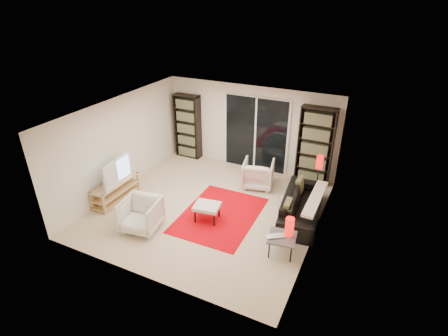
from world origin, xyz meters
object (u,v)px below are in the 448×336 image
at_px(floor_lamp, 319,167).
at_px(sofa, 302,205).
at_px(bookshelf_left, 188,126).
at_px(tv_stand, 116,190).
at_px(armchair_front, 141,215).
at_px(side_table, 282,238).
at_px(ottoman, 207,207).
at_px(bookshelf_right, 315,146).
at_px(armchair_back, 258,174).

bearing_deg(floor_lamp, sofa, -98.17).
relative_size(bookshelf_left, tv_stand, 1.46).
bearing_deg(armchair_front, sofa, 24.14).
bearing_deg(side_table, ottoman, 169.36).
xyz_separation_m(ottoman, side_table, (1.85, -0.35, 0.01)).
height_order(bookshelf_right, armchair_front, bookshelf_right).
xyz_separation_m(armchair_back, ottoman, (-0.49, -1.94, -0.01)).
relative_size(bookshelf_right, side_table, 3.49).
bearing_deg(bookshelf_right, tv_stand, -144.37).
bearing_deg(sofa, bookshelf_left, 61.02).
xyz_separation_m(armchair_front, side_table, (2.99, 0.55, -0.00)).
height_order(tv_stand, armchair_back, armchair_back).
relative_size(bookshelf_left, ottoman, 3.11).
height_order(bookshelf_right, ottoman, bookshelf_right).
bearing_deg(side_table, armchair_front, -169.61).
distance_m(bookshelf_right, ottoman, 3.34).
relative_size(tv_stand, armchair_back, 1.69).
bearing_deg(ottoman, armchair_front, -141.70).
bearing_deg(floor_lamp, bookshelf_right, 109.33).
bearing_deg(bookshelf_left, armchair_front, -74.80).
bearing_deg(tv_stand, side_table, -1.86).
bearing_deg(bookshelf_left, side_table, -38.04).
xyz_separation_m(bookshelf_left, bookshelf_right, (3.85, -0.00, 0.07)).
xyz_separation_m(sofa, ottoman, (-1.89, -1.07, 0.04)).
height_order(bookshelf_right, floor_lamp, bookshelf_right).
distance_m(sofa, ottoman, 2.17).
height_order(armchair_front, floor_lamp, floor_lamp).
height_order(ottoman, floor_lamp, floor_lamp).
height_order(tv_stand, floor_lamp, floor_lamp).
relative_size(bookshelf_right, floor_lamp, 1.74).
relative_size(bookshelf_left, bookshelf_right, 0.93).
height_order(bookshelf_left, tv_stand, bookshelf_left).
bearing_deg(armchair_front, tv_stand, 143.36).
bearing_deg(armchair_back, side_table, 108.41).
bearing_deg(ottoman, armchair_back, 75.98).
distance_m(bookshelf_left, armchair_back, 2.81).
xyz_separation_m(tv_stand, floor_lamp, (4.45, 2.13, 0.64)).
height_order(bookshelf_left, ottoman, bookshelf_left).
relative_size(armchair_back, armchair_front, 1.00).
relative_size(bookshelf_right, armchair_front, 2.65).
distance_m(tv_stand, floor_lamp, 4.98).
bearing_deg(armchair_front, floor_lamp, 33.00).
height_order(bookshelf_left, bookshelf_right, bookshelf_right).
relative_size(bookshelf_left, armchair_back, 2.46).
bearing_deg(ottoman, tv_stand, -175.11).
distance_m(armchair_back, floor_lamp, 1.62).
bearing_deg(bookshelf_right, armchair_front, -127.89).
relative_size(ottoman, side_table, 1.04).
relative_size(bookshelf_right, tv_stand, 1.57).
relative_size(tv_stand, sofa, 0.64).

